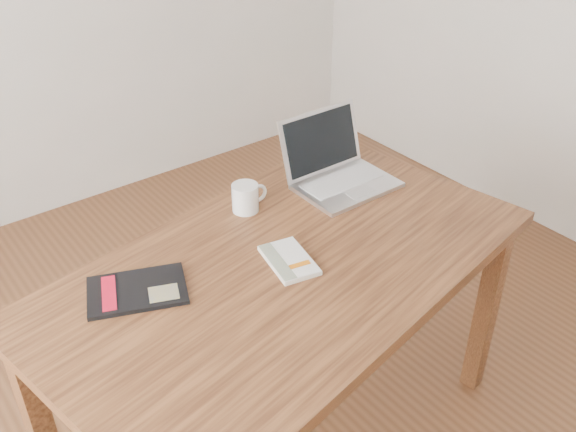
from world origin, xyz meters
TOP-DOWN VIEW (x-y plane):
  - room at (-0.07, 0.00)m, footprint 4.04×4.04m
  - desk at (0.16, 0.08)m, footprint 1.54×1.05m
  - white_guidebook at (0.16, 0.07)m, footprint 0.15×0.20m
  - black_guidebook at (-0.23, 0.21)m, footprint 0.30×0.25m
  - laptop at (0.57, 0.33)m, footprint 0.32×0.29m
  - coffee_mug at (0.22, 0.37)m, footprint 0.12×0.08m

SIDE VIEW (x-z plane):
  - desk at x=0.16m, z-range 0.29..1.04m
  - black_guidebook at x=-0.23m, z-range 0.75..0.76m
  - white_guidebook at x=0.16m, z-range 0.75..0.77m
  - coffee_mug at x=0.22m, z-range 0.75..0.84m
  - laptop at x=0.57m, z-range 0.69..0.91m
  - room at x=-0.07m, z-range 0.01..2.71m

